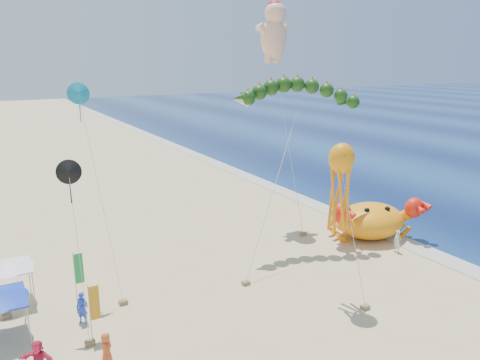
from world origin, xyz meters
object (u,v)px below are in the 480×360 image
cherub_kite (274,31)px  canopy_white (6,265)px  dragon_kite (298,97)px  crab_inflatable (371,219)px  octopus_kite (341,181)px

cherub_kite → canopy_white: cherub_kite is taller
dragon_kite → crab_inflatable: bearing=-21.2°
crab_inflatable → dragon_kite: dragon_kite is taller
canopy_white → cherub_kite: bearing=13.8°
octopus_kite → cherub_kite: bearing=71.4°
cherub_kite → octopus_kite: (-4.92, -14.65, -9.17)m
crab_inflatable → cherub_kite: (-4.33, 8.37, 15.06)m
dragon_kite → canopy_white: (-20.69, 0.50, -9.09)m
crab_inflatable → cherub_kite: cherub_kite is taller
octopus_kite → canopy_white: bearing=152.5°
octopus_kite → canopy_white: octopus_kite is taller
cherub_kite → octopus_kite: cherub_kite is taller
octopus_kite → canopy_white: size_ratio=3.24×
crab_inflatable → canopy_white: crab_inflatable is taller
dragon_kite → octopus_kite: (-3.18, -8.63, -4.10)m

